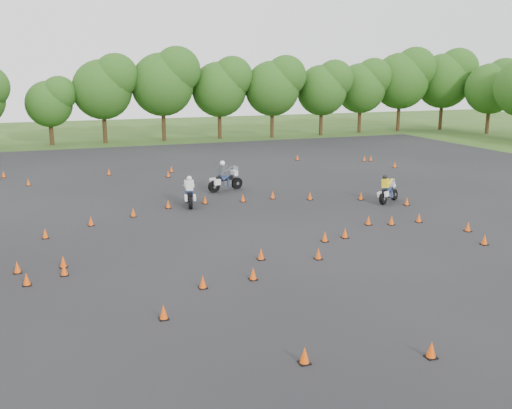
# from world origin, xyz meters

# --- Properties ---
(ground) EXTENTS (140.00, 140.00, 0.00)m
(ground) POSITION_xyz_m (0.00, 0.00, 0.00)
(ground) COLOR #2D5119
(ground) RESTS_ON ground
(asphalt_pad) EXTENTS (62.00, 62.00, 0.00)m
(asphalt_pad) POSITION_xyz_m (0.00, 6.00, 0.01)
(asphalt_pad) COLOR black
(asphalt_pad) RESTS_ON ground
(treeline) EXTENTS (86.96, 32.24, 10.74)m
(treeline) POSITION_xyz_m (5.28, 35.25, 4.62)
(treeline) COLOR #254E16
(treeline) RESTS_ON ground
(traffic_cones) EXTENTS (36.33, 33.12, 0.45)m
(traffic_cones) POSITION_xyz_m (-0.38, 5.57, 0.23)
(traffic_cones) COLOR #E44A09
(traffic_cones) RESTS_ON asphalt_pad
(rider_grey) EXTENTS (2.64, 1.49, 1.95)m
(rider_grey) POSITION_xyz_m (1.24, 13.03, 0.98)
(rider_grey) COLOR #393D40
(rider_grey) RESTS_ON ground
(rider_yellow) EXTENTS (2.14, 1.67, 1.63)m
(rider_yellow) POSITION_xyz_m (9.23, 6.59, 0.82)
(rider_yellow) COLOR yellow
(rider_yellow) RESTS_ON ground
(rider_white) EXTENTS (1.08, 2.35, 1.75)m
(rider_white) POSITION_xyz_m (-1.90, 9.78, 0.88)
(rider_white) COLOR beige
(rider_white) RESTS_ON ground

